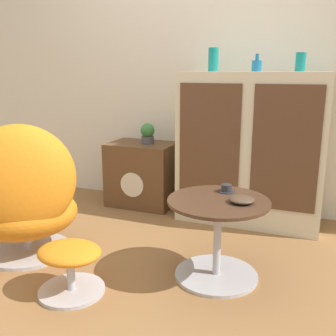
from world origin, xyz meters
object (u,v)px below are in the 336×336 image
object	(u,v)px
egg_chair	(23,198)
ottoman	(70,261)
vase_inner_right	(301,62)
bowl	(242,200)
coffee_table	(217,235)
vase_leftmost	(213,60)
vase_inner_left	(257,65)
potted_plant	(148,133)
sideboard	(251,149)
tv_console	(142,174)
teacup	(226,189)

from	to	relation	value
egg_chair	ottoman	distance (m)	0.61
ottoman	vase_inner_right	distance (m)	2.03
ottoman	bowl	bearing A→B (deg)	28.95
vase_inner_right	bowl	world-z (taller)	vase_inner_right
coffee_table	vase_leftmost	world-z (taller)	vase_leftmost
vase_inner_left	potted_plant	world-z (taller)	vase_inner_left
sideboard	tv_console	distance (m)	1.00
potted_plant	bowl	bearing A→B (deg)	-44.67
tv_console	egg_chair	world-z (taller)	egg_chair
coffee_table	vase_leftmost	xyz separation A→B (m)	(-0.32, 0.97, 0.98)
vase_inner_left	ottoman	bearing A→B (deg)	-115.97
sideboard	coffee_table	distance (m)	1.02
bowl	vase_inner_right	bearing A→B (deg)	79.22
tv_console	egg_chair	size ratio (longest dim) A/B	0.63
egg_chair	bowl	xyz separation A→B (m)	(1.33, 0.20, 0.10)
vase_leftmost	teacup	size ratio (longest dim) A/B	1.71
egg_chair	potted_plant	bearing A→B (deg)	75.54
vase_inner_right	vase_leftmost	bearing A→B (deg)	180.00
ottoman	vase_inner_right	xyz separation A→B (m)	(1.00, 1.43, 1.04)
ottoman	vase_inner_right	bearing A→B (deg)	55.00
bowl	coffee_table	bearing A→B (deg)	178.78
egg_chair	coffee_table	world-z (taller)	egg_chair
tv_console	teacup	bearing A→B (deg)	-41.62
vase_leftmost	potted_plant	size ratio (longest dim) A/B	0.99
vase_inner_left	teacup	distance (m)	1.08
vase_inner_right	tv_console	bearing A→B (deg)	178.67
vase_inner_right	potted_plant	xyz separation A→B (m)	(-1.20, 0.03, -0.58)
sideboard	vase_leftmost	xyz separation A→B (m)	(-0.32, 0.00, 0.67)
egg_chair	ottoman	size ratio (longest dim) A/B	2.52
vase_leftmost	ottoman	bearing A→B (deg)	-104.37
sideboard	teacup	size ratio (longest dim) A/B	11.41
egg_chair	vase_leftmost	world-z (taller)	vase_leftmost
egg_chair	ottoman	world-z (taller)	egg_chair
tv_console	ottoman	bearing A→B (deg)	-79.80
potted_plant	teacup	world-z (taller)	potted_plant
tv_console	vase_inner_right	distance (m)	1.58
sideboard	potted_plant	xyz separation A→B (m)	(-0.89, 0.03, 0.06)
teacup	vase_inner_left	bearing A→B (deg)	89.67
egg_chair	vase_inner_right	size ratio (longest dim) A/B	6.91
vase_inner_right	teacup	world-z (taller)	vase_inner_right
bowl	vase_inner_left	bearing A→B (deg)	96.89
coffee_table	vase_inner_right	xyz separation A→B (m)	(0.31, 0.97, 0.96)
vase_leftmost	vase_inner_left	distance (m)	0.33
sideboard	bowl	world-z (taller)	sideboard
vase_inner_left	bowl	size ratio (longest dim) A/B	0.90
sideboard	egg_chair	xyz separation A→B (m)	(-1.20, -1.17, -0.19)
ottoman	potted_plant	world-z (taller)	potted_plant
vase_inner_right	ottoman	bearing A→B (deg)	-125.00
sideboard	vase_inner_left	xyz separation A→B (m)	(0.01, 0.00, 0.62)
vase_inner_left	teacup	world-z (taller)	vase_inner_left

